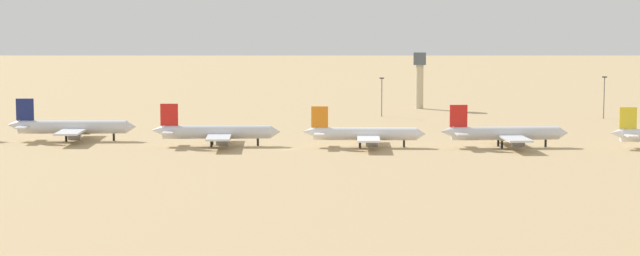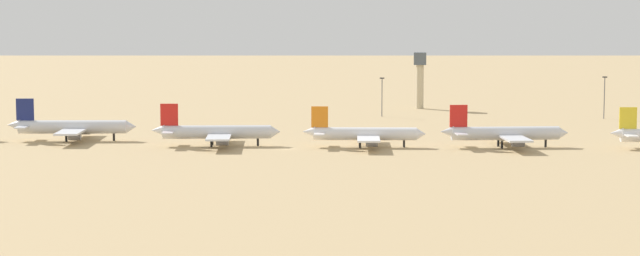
% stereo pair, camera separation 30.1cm
% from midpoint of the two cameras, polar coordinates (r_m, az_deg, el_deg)
% --- Properties ---
extents(ground, '(4000.00, 4000.00, 0.00)m').
position_cam_midpoint_polar(ground, '(341.05, -1.73, -1.07)').
color(ground, tan).
extents(ridge_far_west, '(300.10, 266.90, 78.31)m').
position_cam_midpoint_polar(ridge_far_west, '(1568.69, -15.61, 5.80)').
color(ridge_far_west, gray).
rests_on(ridge_far_west, ground).
extents(ridge_center, '(401.31, 332.20, 72.71)m').
position_cam_midpoint_polar(ridge_center, '(1317.80, 13.42, 5.71)').
color(ridge_center, gray).
rests_on(ridge_center, ground).
extents(parked_jet_navy_2, '(41.58, 35.27, 13.74)m').
position_cam_midpoint_polar(parked_jet_navy_2, '(369.43, -12.55, 0.05)').
color(parked_jet_navy_2, silver).
rests_on(parked_jet_navy_2, ground).
extents(parked_jet_red_3, '(40.13, 34.10, 13.27)m').
position_cam_midpoint_polar(parked_jet_red_3, '(348.72, -5.36, -0.21)').
color(parked_jet_red_3, silver).
rests_on(parked_jet_red_3, ground).
extents(parked_jet_orange_4, '(38.17, 32.21, 12.60)m').
position_cam_midpoint_polar(parked_jet_orange_4, '(344.72, 2.20, -0.30)').
color(parked_jet_orange_4, white).
rests_on(parked_jet_orange_4, ground).
extents(parked_jet_red_5, '(39.91, 34.04, 13.22)m').
position_cam_midpoint_polar(parked_jet_red_5, '(348.56, 9.31, -0.27)').
color(parked_jet_red_5, silver).
rests_on(parked_jet_red_5, ground).
extents(control_tower, '(5.20, 5.20, 23.88)m').
position_cam_midpoint_polar(control_tower, '(477.56, 5.07, 2.72)').
color(control_tower, '#C6B793').
rests_on(control_tower, ground).
extents(light_pole_mid, '(1.80, 0.50, 16.38)m').
position_cam_midpoint_polar(light_pole_mid, '(446.04, 14.22, 1.67)').
color(light_pole_mid, '#59595E').
rests_on(light_pole_mid, ground).
extents(light_pole_east, '(1.80, 0.50, 15.38)m').
position_cam_midpoint_polar(light_pole_east, '(441.99, 3.14, 1.74)').
color(light_pole_east, '#59595E').
rests_on(light_pole_east, ground).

